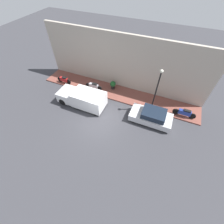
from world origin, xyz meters
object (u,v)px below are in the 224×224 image
motorcycle_blue (185,113)px  streetlamp (157,87)px  parked_car (151,116)px  potted_plant (113,85)px  delivery_van (82,98)px  scooter_silver (94,86)px  motorcycle_red (64,80)px

motorcycle_blue → streetlamp: streetlamp is taller
parked_car → potted_plant: size_ratio=4.00×
parked_car → delivery_van: delivery_van is taller
delivery_van → streetlamp: bearing=-73.4°
parked_car → streetlamp: streetlamp is taller
potted_plant → scooter_silver: bearing=113.4°
motorcycle_red → motorcycle_blue: 13.62m
delivery_van → potted_plant: (3.45, -1.91, -0.21)m
scooter_silver → motorcycle_blue: size_ratio=0.95×
streetlamp → potted_plant: (1.45, 4.81, -2.26)m
potted_plant → parked_car: bearing=-119.7°
motorcycle_blue → potted_plant: (1.19, 7.88, 0.07)m
delivery_van → streetlamp: 7.30m
parked_car → streetlamp: bearing=10.7°
parked_car → potted_plant: bearing=60.3°
motorcycle_red → potted_plant: bearing=-77.5°
delivery_van → parked_car: bearing=-85.5°
scooter_silver → motorcycle_blue: (-0.33, -9.88, 0.06)m
streetlamp → potted_plant: bearing=73.2°
parked_car → delivery_van: bearing=94.5°
delivery_van → potted_plant: 3.95m
motorcycle_red → scooter_silver: 3.77m
scooter_silver → potted_plant: (0.86, -1.99, 0.13)m
parked_car → streetlamp: size_ratio=0.84×
scooter_silver → potted_plant: size_ratio=2.11×
delivery_van → potted_plant: size_ratio=5.15×
delivery_van → streetlamp: (2.00, -6.72, 2.05)m
parked_car → potted_plant: (2.90, 5.09, 0.02)m
motorcycle_red → streetlamp: size_ratio=0.40×
scooter_silver → potted_plant: bearing=-66.6°
parked_car → delivery_van: (-0.55, 6.99, 0.23)m
delivery_van → motorcycle_blue: size_ratio=2.31×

